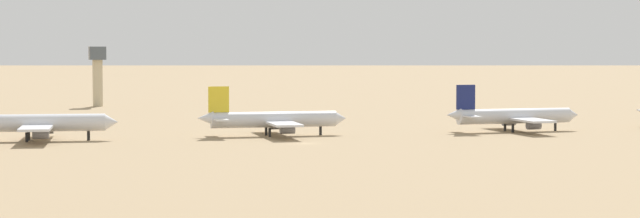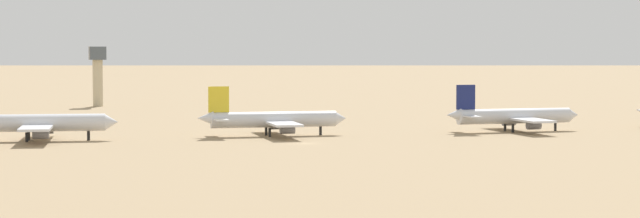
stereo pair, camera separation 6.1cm
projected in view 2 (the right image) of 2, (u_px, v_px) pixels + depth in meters
The scene contains 8 objects.
ground at pixel (305, 143), 242.81m from camera, with size 4000.00×4000.00×0.00m, color #9E8460.
ridge_center at pixel (26, 9), 1310.94m from camera, with size 321.10×300.67×110.38m, color gray.
ridge_east at pixel (296, 9), 1215.96m from camera, with size 372.05×247.56×106.28m, color gray.
ridge_far_east at pixel (560, 32), 1436.08m from camera, with size 340.97×330.80×61.77m, color gray.
parked_jet_red_1 at pixel (33, 123), 248.07m from camera, with size 35.15×29.75×11.61m.
parked_jet_yellow_2 at pixel (272, 120), 261.45m from camera, with size 33.44×28.06×11.06m.
parked_jet_navy_3 at pixel (513, 116), 273.64m from camera, with size 33.17×27.77×10.98m.
control_tower at pixel (98, 70), 379.04m from camera, with size 5.20×5.20×19.10m.
Camera 2 is at (-60.66, -234.29, 21.05)m, focal length 66.79 mm.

